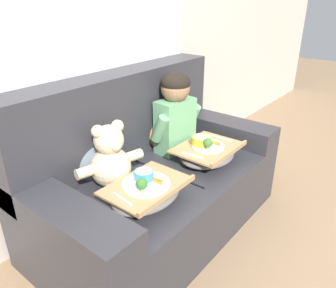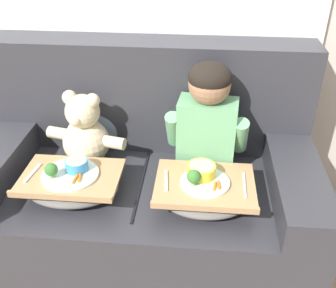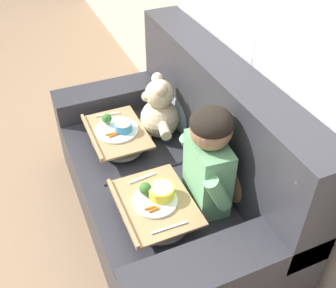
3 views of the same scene
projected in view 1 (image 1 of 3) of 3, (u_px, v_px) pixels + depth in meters
ground_plane at (160, 226)px, 2.22m from camera, size 14.00×14.00×0.00m
wall_back_with_window at (90, 16)px, 1.97m from camera, size 8.00×0.08×2.60m
couch at (151, 178)px, 2.12m from camera, size 1.62×0.88×0.99m
throw_pillow_behind_child at (158, 123)px, 2.32m from camera, size 0.35×0.17×0.36m
throw_pillow_behind_teddy at (93, 152)px, 1.90m from camera, size 0.34×0.16×0.35m
child_figure at (175, 109)px, 2.18m from camera, size 0.40×0.20×0.55m
teddy_bear at (111, 160)px, 1.82m from camera, size 0.41×0.30×0.38m
lap_tray_child at (207, 153)px, 2.13m from camera, size 0.43×0.34×0.19m
lap_tray_teddy at (147, 192)px, 1.71m from camera, size 0.44×0.31×0.18m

